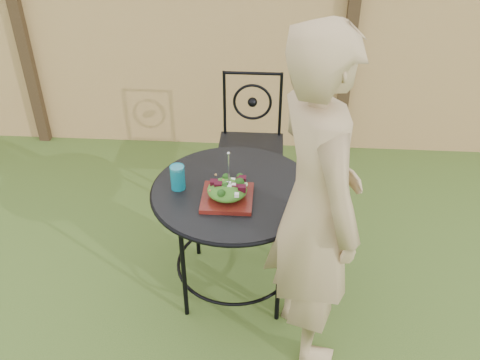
{
  "coord_description": "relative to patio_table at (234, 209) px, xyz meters",
  "views": [
    {
      "loc": [
        0.72,
        -1.9,
        2.42
      ],
      "look_at": [
        0.56,
        0.52,
        0.75
      ],
      "focal_mm": 40.0,
      "sensor_mm": 36.0,
      "label": 1
    }
  ],
  "objects": [
    {
      "name": "salad",
      "position": [
        -0.03,
        -0.1,
        0.2
      ],
      "size": [
        0.21,
        0.21,
        0.08
      ],
      "primitive_type": "ellipsoid",
      "color": "#235614",
      "rests_on": "salad_plate"
    },
    {
      "name": "diner",
      "position": [
        0.41,
        -0.37,
        0.31
      ],
      "size": [
        0.63,
        0.76,
        1.8
      ],
      "primitive_type": "imported",
      "rotation": [
        0.0,
        0.0,
        1.92
      ],
      "color": "#9D815A",
      "rests_on": "ground"
    },
    {
      "name": "fence",
      "position": [
        -0.53,
        1.72,
        0.36
      ],
      "size": [
        8.0,
        0.12,
        1.9
      ],
      "color": "tan",
      "rests_on": "ground"
    },
    {
      "name": "salad_plate",
      "position": [
        -0.03,
        -0.1,
        0.15
      ],
      "size": [
        0.27,
        0.27,
        0.02
      ],
      "primitive_type": "cube",
      "color": "#4C0A0F",
      "rests_on": "patio_table"
    },
    {
      "name": "patio_table",
      "position": [
        0.0,
        0.0,
        0.0
      ],
      "size": [
        0.92,
        0.92,
        0.72
      ],
      "color": "black",
      "rests_on": "ground"
    },
    {
      "name": "ground",
      "position": [
        -0.53,
        -0.47,
        -0.59
      ],
      "size": [
        60.0,
        60.0,
        0.0
      ],
      "primitive_type": "plane",
      "color": "#244114",
      "rests_on": "ground"
    },
    {
      "name": "patio_chair",
      "position": [
        0.05,
        0.92,
        -0.08
      ],
      "size": [
        0.46,
        0.46,
        0.95
      ],
      "color": "black",
      "rests_on": "ground"
    },
    {
      "name": "fork",
      "position": [
        -0.02,
        -0.1,
        0.33
      ],
      "size": [
        0.01,
        0.01,
        0.18
      ],
      "primitive_type": "cylinder",
      "color": "silver",
      "rests_on": "salad"
    },
    {
      "name": "drinking_glass",
      "position": [
        -0.31,
        -0.01,
        0.21
      ],
      "size": [
        0.08,
        0.08,
        0.14
      ],
      "primitive_type": "cylinder",
      "color": "#0C7C92",
      "rests_on": "patio_table"
    }
  ]
}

